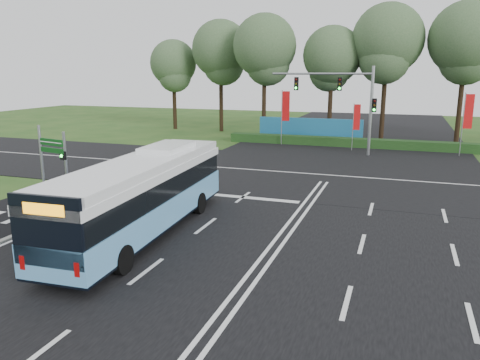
# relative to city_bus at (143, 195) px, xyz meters

# --- Properties ---
(ground) EXTENTS (120.00, 120.00, 0.00)m
(ground) POSITION_rel_city_bus_xyz_m (5.28, 1.73, -1.71)
(ground) COLOR #234A18
(ground) RESTS_ON ground
(road_main) EXTENTS (20.00, 120.00, 0.04)m
(road_main) POSITION_rel_city_bus_xyz_m (5.28, 1.73, -1.69)
(road_main) COLOR black
(road_main) RESTS_ON ground
(road_cross) EXTENTS (120.00, 14.00, 0.05)m
(road_cross) POSITION_rel_city_bus_xyz_m (5.28, 13.73, -1.68)
(road_cross) COLOR black
(road_cross) RESTS_ON ground
(kerb_strip) EXTENTS (0.25, 18.00, 0.12)m
(kerb_strip) POSITION_rel_city_bus_xyz_m (-4.82, -1.27, -1.65)
(kerb_strip) COLOR gray
(kerb_strip) RESTS_ON ground
(city_bus) EXTENTS (3.11, 11.92, 3.39)m
(city_bus) POSITION_rel_city_bus_xyz_m (0.00, 0.00, 0.00)
(city_bus) COLOR #5C9FD5
(city_bus) RESTS_ON ground
(pedestrian_signal) EXTENTS (0.34, 0.43, 3.68)m
(pedestrian_signal) POSITION_rel_city_bus_xyz_m (-6.02, 2.74, 0.30)
(pedestrian_signal) COLOR gray
(pedestrian_signal) RESTS_ON ground
(street_sign) EXTENTS (1.60, 0.41, 4.17)m
(street_sign) POSITION_rel_city_bus_xyz_m (-5.72, 1.13, 0.91)
(street_sign) COLOR gray
(street_sign) RESTS_ON ground
(banner_flag_left) EXTENTS (0.73, 0.13, 4.96)m
(banner_flag_left) POSITION_rel_city_bus_xyz_m (-0.44, 25.43, 1.51)
(banner_flag_left) COLOR gray
(banner_flag_left) RESTS_ON ground
(banner_flag_mid) EXTENTS (0.58, 0.19, 4.00)m
(banner_flag_mid) POSITION_rel_city_bus_xyz_m (5.99, 24.29, 0.92)
(banner_flag_mid) COLOR gray
(banner_flag_mid) RESTS_ON ground
(banner_flag_right) EXTENTS (0.72, 0.21, 4.99)m
(banner_flag_right) POSITION_rel_city_bus_xyz_m (14.39, 24.29, 1.53)
(banner_flag_right) COLOR gray
(banner_flag_right) RESTS_ON ground
(traffic_light_gantry) EXTENTS (8.41, 0.28, 7.00)m
(traffic_light_gantry) POSITION_rel_city_bus_xyz_m (5.49, 22.23, 2.96)
(traffic_light_gantry) COLOR gray
(traffic_light_gantry) RESTS_ON ground
(hedge) EXTENTS (22.00, 1.20, 0.80)m
(hedge) POSITION_rel_city_bus_xyz_m (5.28, 26.23, -1.31)
(hedge) COLOR #163513
(hedge) RESTS_ON ground
(blue_hoarding) EXTENTS (10.00, 0.30, 2.20)m
(blue_hoarding) POSITION_rel_city_bus_xyz_m (1.28, 28.73, -0.61)
(blue_hoarding) COLOR #1B6694
(blue_hoarding) RESTS_ON ground
(eucalyptus_row) EXTENTS (40.76, 9.65, 12.85)m
(eucalyptus_row) POSITION_rel_city_bus_xyz_m (2.83, 32.09, 7.08)
(eucalyptus_row) COLOR black
(eucalyptus_row) RESTS_ON ground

